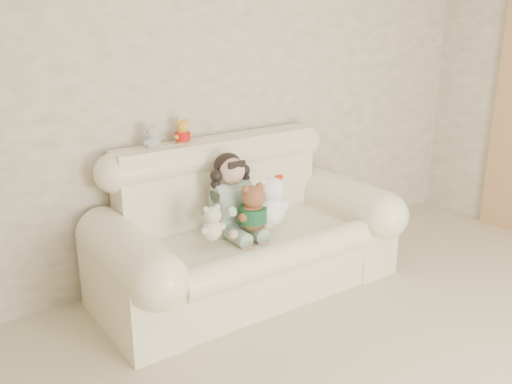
{
  "coord_description": "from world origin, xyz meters",
  "views": [
    {
      "loc": [
        -2.34,
        -1.02,
        1.93
      ],
      "look_at": [
        -0.31,
        1.9,
        0.75
      ],
      "focal_mm": 39.87,
      "sensor_mm": 36.0,
      "label": 1
    }
  ],
  "objects": [
    {
      "name": "white_cat",
      "position": [
        -0.21,
        1.88,
        0.71
      ],
      "size": [
        0.31,
        0.27,
        0.42
      ],
      "primitive_type": null,
      "rotation": [
        0.0,
        0.0,
        -0.27
      ],
      "color": "white",
      "rests_on": "sofa"
    },
    {
      "name": "sofa",
      "position": [
        -0.31,
        2.0,
        0.52
      ],
      "size": [
        2.1,
        0.95,
        1.03
      ],
      "primitive_type": null,
      "color": "beige",
      "rests_on": "floor"
    },
    {
      "name": "brown_teddy",
      "position": [
        -0.35,
        1.87,
        0.69
      ],
      "size": [
        0.27,
        0.22,
        0.37
      ],
      "primitive_type": null,
      "rotation": [
        0.0,
        0.0,
        -0.16
      ],
      "color": "brown",
      "rests_on": "sofa"
    },
    {
      "name": "yellow_mini_bear",
      "position": [
        -0.58,
        2.39,
        1.11
      ],
      "size": [
        0.13,
        0.1,
        0.21
      ],
      "primitive_type": null,
      "rotation": [
        0.0,
        0.0,
        0.02
      ],
      "color": "yellow",
      "rests_on": "sofa"
    },
    {
      "name": "wall_back",
      "position": [
        0.0,
        2.5,
        1.3
      ],
      "size": [
        4.5,
        0.0,
        4.5
      ],
      "primitive_type": "plane",
      "rotation": [
        1.57,
        0.0,
        0.0
      ],
      "color": "beige",
      "rests_on": "ground"
    },
    {
      "name": "grey_mini_plush",
      "position": [
        -0.82,
        2.37,
        1.11
      ],
      "size": [
        0.13,
        0.11,
        0.19
      ],
      "primitive_type": null,
      "rotation": [
        0.0,
        0.0,
        0.12
      ],
      "color": "#B9BAC1",
      "rests_on": "sofa"
    },
    {
      "name": "seated_child",
      "position": [
        -0.39,
        2.08,
        0.71
      ],
      "size": [
        0.35,
        0.42,
        0.57
      ],
      "primitive_type": null,
      "rotation": [
        0.0,
        0.0,
        -0.01
      ],
      "color": "#2F6741",
      "rests_on": "sofa"
    },
    {
      "name": "cream_teddy",
      "position": [
        -0.66,
        1.87,
        0.64
      ],
      "size": [
        0.21,
        0.18,
        0.28
      ],
      "primitive_type": null,
      "rotation": [
        0.0,
        0.0,
        0.26
      ],
      "color": "silver",
      "rests_on": "sofa"
    }
  ]
}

